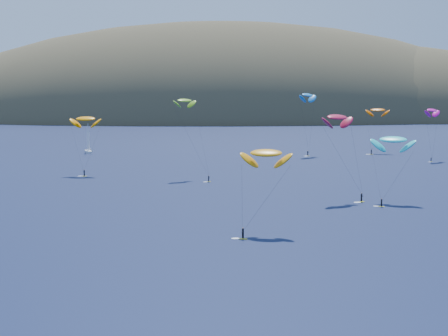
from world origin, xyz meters
TOP-DOWN VIEW (x-y plane):
  - island at (39.40, 562.36)m, footprint 730.00×300.00m
  - sailboat at (-54.39, 209.60)m, footprint 10.24×8.97m
  - kitesurfer_1 at (-43.38, 141.08)m, footprint 9.81×9.02m
  - kitesurfer_2 at (2.83, 59.12)m, footprint 10.26×10.08m
  - kitesurfer_3 at (-12.89, 132.95)m, footprint 11.47×15.15m
  - kitesurfer_4 at (35.21, 196.37)m, footprint 10.29×10.59m
  - kitesurfer_5 at (35.72, 89.21)m, footprint 10.70×12.38m
  - kitesurfer_8 at (77.66, 174.60)m, footprint 9.01×10.57m
  - kitesurfer_9 at (23.26, 92.10)m, footprint 10.56×9.14m
  - kitesurfer_11 at (66.52, 205.52)m, footprint 10.79×13.45m

SIDE VIEW (x-z plane):
  - island at x=39.40m, z-range -115.74..94.26m
  - sailboat at x=-54.39m, z-range -5.15..7.11m
  - kitesurfer_2 at x=2.83m, z-range 5.84..22.55m
  - kitesurfer_5 at x=35.72m, z-range 5.77..22.75m
  - kitesurfer_1 at x=-43.38m, z-range 7.20..26.85m
  - kitesurfer_11 at x=66.52m, z-range 7.56..27.95m
  - kitesurfer_8 at x=77.66m, z-range 8.06..28.93m
  - kitesurfer_9 at x=23.26m, z-range 8.41..30.17m
  - kitesurfer_3 at x=-12.89m, z-range 10.26..35.02m
  - kitesurfer_4 at x=35.21m, z-range 10.58..37.43m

